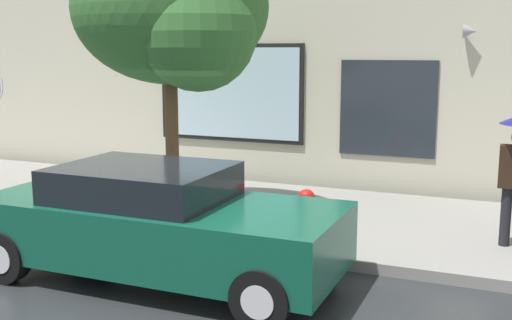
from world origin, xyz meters
name	(u,v)px	position (x,y,z in m)	size (l,w,h in m)	color
ground_plane	(154,273)	(0.00, 0.00, 0.00)	(60.00, 60.00, 0.00)	#282B2D
sidewalk	(249,211)	(0.00, 3.00, 0.07)	(20.00, 4.00, 0.15)	gray
building_facade	(298,14)	(-0.01, 5.50, 3.48)	(20.00, 0.67, 7.00)	beige
parked_car	(157,223)	(0.15, -0.14, 0.70)	(4.43, 1.88, 1.40)	#0F4C38
fire_hydrant	(306,215)	(1.45, 1.68, 0.50)	(0.30, 0.44, 0.71)	red
street_tree	(175,13)	(-0.76, 1.96, 3.33)	(3.11, 2.64, 4.43)	#4C3823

